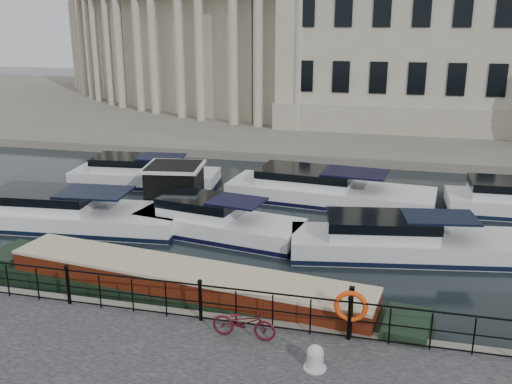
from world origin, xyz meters
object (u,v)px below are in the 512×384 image
Objects in this scene: mooring_bollard at (315,358)px; harbour_hut at (175,190)px; life_ring_post at (351,307)px; bicycle at (244,322)px; narrowboat at (185,293)px.

harbour_hut is at bearing 124.77° from mooring_bollard.
mooring_bollard is 14.31m from harbour_hut.
mooring_bollard is at bearing -113.36° from life_ring_post.
harbour_hut is (-8.83, 10.20, -0.48)m from life_ring_post.
bicycle is 0.44× the size of harbour_hut.
narrowboat is (-4.49, 3.27, -0.47)m from mooring_bollard.
harbour_hut is at bearing 30.97° from bicycle.
bicycle is at bearing -35.84° from narrowboat.
mooring_bollard is 1.79m from life_ring_post.
life_ring_post is 0.10× the size of narrowboat.
narrowboat is 3.87× the size of harbour_hut.
harbour_hut reaches higher than narrowboat.
harbour_hut is (-8.16, 11.75, 0.11)m from mooring_bollard.
narrowboat is at bearing -74.83° from harbour_hut.
narrowboat reaches higher than mooring_bollard.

